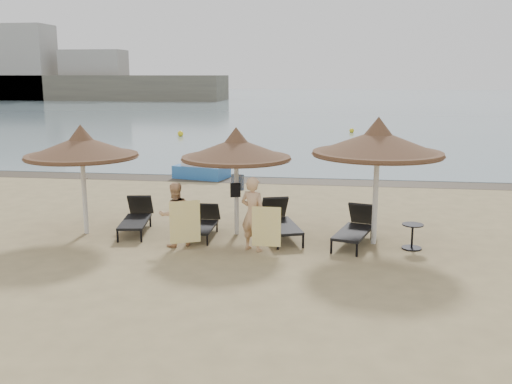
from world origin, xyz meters
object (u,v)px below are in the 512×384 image
lounger_far_left (137,217)px  person_right (253,208)px  person_left (175,210)px  pedal_boat (201,169)px  lounger_near_left (205,223)px  palapa_left (82,147)px  side_table (412,237)px  palapa_center (236,149)px  palapa_right (378,143)px  lounger_near_right (280,220)px  lounger_far_right (356,227)px

lounger_far_left → person_right: bearing=-30.0°
person_left → pedal_boat: bearing=-111.9°
lounger_near_left → palapa_left: bearing=-176.6°
side_table → pedal_boat: 11.43m
palapa_center → palapa_right: palapa_right is taller
lounger_near_right → pedal_boat: bearing=97.8°
person_left → person_right: size_ratio=0.89×
lounger_near_left → lounger_far_right: size_ratio=0.80×
palapa_center → side_table: 4.91m
person_right → person_left: bearing=21.8°
palapa_left → palapa_right: (7.53, 0.10, 0.21)m
lounger_far_left → lounger_far_right: size_ratio=0.96×
lounger_near_right → lounger_far_right: size_ratio=1.03×
palapa_left → person_left: palapa_left is taller
palapa_left → side_table: (8.43, -0.22, -2.02)m
palapa_left → person_right: size_ratio=1.40×
lounger_far_right → person_right: size_ratio=1.03×
person_left → pedal_boat: size_ratio=0.80×
side_table → pedal_boat: bearing=129.8°
lounger_far_left → lounger_near_right: (3.88, 0.04, 0.03)m
palapa_right → lounger_near_right: (-2.39, 0.34, -2.10)m
side_table → person_right: (-3.81, -0.64, 0.75)m
lounger_far_right → lounger_near_right: bearing=-173.9°
lounger_near_right → side_table: size_ratio=3.58×
palapa_center → pedal_boat: palapa_center is taller
lounger_near_right → person_left: 2.81m
palapa_right → lounger_near_right: 3.20m
palapa_left → palapa_center: palapa_left is taller
palapa_right → person_left: 5.20m
palapa_center → side_table: palapa_center is taller
palapa_left → lounger_near_right: size_ratio=1.32×
palapa_left → person_left: bearing=-16.5°
palapa_left → pedal_boat: (1.10, 8.55, -1.95)m
palapa_center → person_left: size_ratio=1.55×
palapa_right → lounger_near_left: 4.88m
palapa_right → pedal_boat: bearing=127.3°
lounger_far_right → palapa_center: bearing=-170.9°
palapa_left → lounger_far_left: size_ratio=1.42×
person_left → side_table: bearing=154.2°
lounger_near_left → lounger_far_right: (3.92, -0.15, 0.07)m
palapa_center → person_right: size_ratio=1.37×
lounger_far_left → lounger_near_left: (1.91, -0.15, -0.05)m
side_table → lounger_far_right: bearing=166.6°
palapa_right → lounger_far_right: palapa_right is taller
palapa_left → palapa_center: size_ratio=1.02×
palapa_center → lounger_near_right: palapa_center is taller
side_table → lounger_near_right: bearing=168.6°
lounger_far_right → person_right: 2.72m
lounger_near_right → person_right: size_ratio=1.06×
palapa_right → person_right: size_ratio=1.53×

